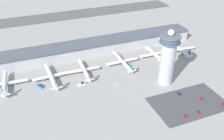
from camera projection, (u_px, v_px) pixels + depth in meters
ground_plane at (116, 85)px, 236.47m from camera, size 1000.00×1000.00×0.00m
terminal_building at (93, 47)px, 287.93m from camera, size 245.78×25.00×14.98m
runway_strip at (66, 15)px, 403.94m from camera, size 368.66×44.00×0.01m
control_tower at (168, 58)px, 226.42m from camera, size 18.88×18.88×54.31m
parking_lot_surface at (189, 103)px, 213.44m from camera, size 64.00×40.00×0.01m
airplane_gate_alpha at (5, 83)px, 231.05m from camera, size 41.80×40.27×12.65m
airplane_gate_bravo at (51, 76)px, 242.08m from camera, size 36.49×46.17×12.74m
airplane_gate_charlie at (84, 70)px, 252.69m from camera, size 32.31×41.64×11.56m
airplane_gate_delta at (122, 61)px, 266.56m from camera, size 36.88×45.55×11.59m
airplane_gate_echo at (154, 54)px, 282.04m from camera, size 34.43×34.34×12.14m
airplane_gate_foxtrot at (181, 49)px, 291.91m from camera, size 38.79×38.22×11.45m
service_truck_catering at (40, 86)px, 233.25m from camera, size 6.36×8.17×2.85m
service_truck_fuel at (82, 84)px, 235.87m from camera, size 8.30×3.82×2.93m
car_grey_coupe at (223, 105)px, 210.63m from camera, size 1.86×4.25×1.52m
car_maroon_suv at (179, 94)px, 224.10m from camera, size 1.97×4.68×1.39m
car_navy_sedan at (198, 112)px, 202.39m from camera, size 1.81×4.25×1.60m
car_white_wagon at (201, 99)px, 217.42m from camera, size 2.01×4.72×1.49m
car_yellow_taxi at (185, 116)px, 198.47m from camera, size 1.94×4.18×1.44m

